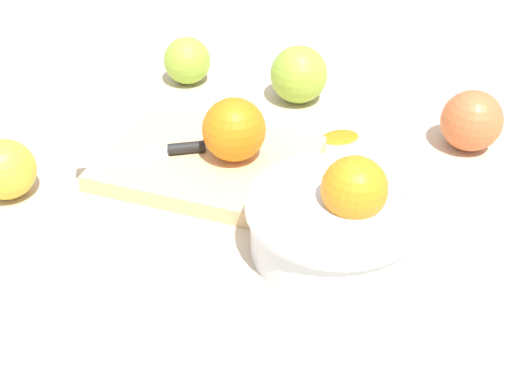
# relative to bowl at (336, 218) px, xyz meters

# --- Properties ---
(ground_plane) EXTENTS (2.40, 2.40, 0.00)m
(ground_plane) POSITION_rel_bowl_xyz_m (0.13, -0.08, -0.04)
(ground_plane) COLOR beige
(bowl) EXTENTS (0.18, 0.18, 0.10)m
(bowl) POSITION_rel_bowl_xyz_m (0.00, 0.00, 0.00)
(bowl) COLOR silver
(bowl) RESTS_ON ground_plane
(cutting_board) EXTENTS (0.28, 0.23, 0.02)m
(cutting_board) POSITION_rel_bowl_xyz_m (0.19, -0.05, -0.03)
(cutting_board) COLOR #DBB77F
(cutting_board) RESTS_ON ground_plane
(orange_on_board) EXTENTS (0.08, 0.08, 0.08)m
(orange_on_board) POSITION_rel_bowl_xyz_m (0.17, -0.06, 0.02)
(orange_on_board) COLOR orange
(orange_on_board) RESTS_ON cutting_board
(knife) EXTENTS (0.13, 0.12, 0.01)m
(knife) POSITION_rel_bowl_xyz_m (0.24, -0.02, -0.01)
(knife) COLOR silver
(knife) RESTS_ON cutting_board
(apple_back_right) EXTENTS (0.07, 0.07, 0.07)m
(apple_back_right) POSITION_rel_bowl_xyz_m (0.36, 0.11, -0.01)
(apple_back_right) COLOR gold
(apple_back_right) RESTS_ON ground_plane
(apple_front_left) EXTENTS (0.08, 0.08, 0.08)m
(apple_front_left) POSITION_rel_bowl_xyz_m (-0.06, -0.27, -0.00)
(apple_front_left) COLOR #CC6638
(apple_front_left) RESTS_ON ground_plane
(apple_front_right) EXTENTS (0.07, 0.07, 0.07)m
(apple_front_right) POSITION_rel_bowl_xyz_m (0.35, -0.23, -0.01)
(apple_front_right) COLOR #8EB738
(apple_front_right) RESTS_ON ground_plane
(apple_front_right_2) EXTENTS (0.08, 0.08, 0.08)m
(apple_front_right_2) POSITION_rel_bowl_xyz_m (0.19, -0.26, 0.00)
(apple_front_right_2) COLOR #8EB738
(apple_front_right_2) RESTS_ON ground_plane
(citrus_peel) EXTENTS (0.06, 0.06, 0.01)m
(citrus_peel) POSITION_rel_bowl_xyz_m (0.09, -0.20, -0.04)
(citrus_peel) COLOR orange
(citrus_peel) RESTS_ON ground_plane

